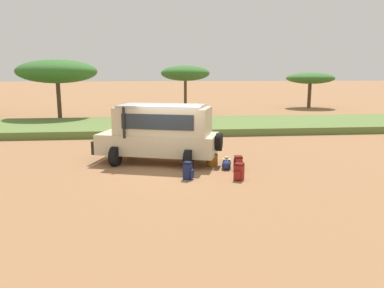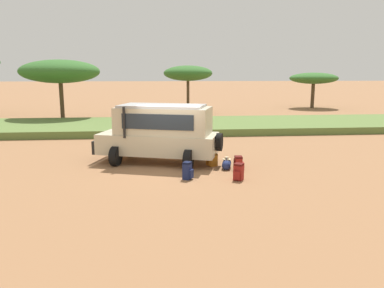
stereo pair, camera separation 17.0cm
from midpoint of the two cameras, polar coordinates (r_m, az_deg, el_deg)
The scene contains 11 objects.
ground_plane at distance 14.95m, azimuth -3.76°, elevation -3.68°, with size 320.00×320.00×0.00m, color #936642.
grass_bank at distance 25.34m, azimuth -4.81°, elevation 2.79°, with size 120.00×7.00×0.44m.
safari_vehicle at distance 15.68m, azimuth -5.17°, elevation 1.80°, with size 5.45×3.62×2.44m.
backpack_beside_front_wheel at distance 13.33m, azimuth 6.80°, elevation -4.24°, with size 0.42×0.45×0.60m.
backpack_cluster_center at distance 14.58m, azimuth 6.79°, elevation -2.98°, with size 0.41×0.37×0.58m.
backpack_near_rear_wheel at distance 13.32m, azimuth -0.98°, elevation -4.12°, with size 0.41×0.39×0.63m.
backpack_outermost at distance 15.25m, azimuth 2.75°, elevation -2.43°, with size 0.48×0.41×0.51m.
duffel_bag_low_black_case at distance 14.91m, azimuth 4.95°, elevation -3.04°, with size 0.46×0.82×0.44m.
acacia_tree_left_mid at distance 30.66m, azimuth -20.02°, elevation 10.33°, with size 5.97×5.66×4.73m.
acacia_tree_centre_back at distance 34.92m, azimuth -1.17°, elevation 10.71°, with size 4.48×4.57×4.40m.
acacia_tree_right_mid at distance 42.59m, azimuth 17.47°, elevation 9.51°, with size 5.14×4.59×3.77m.
Camera 1 is at (-0.67, -14.46, 3.73)m, focal length 35.00 mm.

